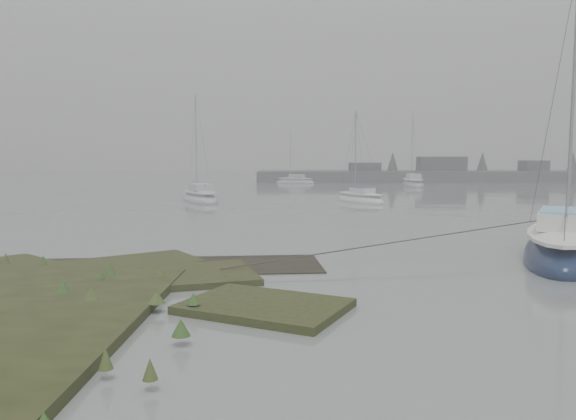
{
  "coord_description": "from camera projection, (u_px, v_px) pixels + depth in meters",
  "views": [
    {
      "loc": [
        1.24,
        -12.87,
        3.49
      ],
      "look_at": [
        0.94,
        4.37,
        1.8
      ],
      "focal_mm": 35.0,
      "sensor_mm": 36.0,
      "label": 1
    }
  ],
  "objects": [
    {
      "name": "ground",
      "position": [
        282.0,
        201.0,
        43.02
      ],
      "size": [
        160.0,
        160.0,
        0.0
      ],
      "primitive_type": "plane",
      "color": "slate",
      "rests_on": "ground"
    },
    {
      "name": "far_shoreline",
      "position": [
        491.0,
        175.0,
        74.21
      ],
      "size": [
        60.0,
        8.0,
        4.15
      ],
      "color": "#4C4F51",
      "rests_on": "ground"
    },
    {
      "name": "sailboat_main",
      "position": [
        565.0,
        249.0,
        18.87
      ],
      "size": [
        5.72,
        8.1,
        10.97
      ],
      "rotation": [
        0.0,
        0.0,
        -0.46
      ],
      "color": "#141F3B",
      "rests_on": "ground"
    },
    {
      "name": "sailboat_white",
      "position": [
        360.0,
        199.0,
        41.89
      ],
      "size": [
        4.11,
        5.36,
        7.35
      ],
      "rotation": [
        0.0,
        0.0,
        0.53
      ],
      "color": "white",
      "rests_on": "ground"
    },
    {
      "name": "sailboat_far_a",
      "position": [
        200.0,
        198.0,
        42.19
      ],
      "size": [
        4.54,
        6.44,
        8.72
      ],
      "rotation": [
        0.0,
        0.0,
        0.45
      ],
      "color": "silver",
      "rests_on": "ground"
    },
    {
      "name": "sailboat_far_b",
      "position": [
        413.0,
        184.0,
        63.02
      ],
      "size": [
        2.23,
        6.5,
        9.12
      ],
      "rotation": [
        0.0,
        0.0,
        -0.02
      ],
      "color": "#A5AAB0",
      "rests_on": "ground"
    },
    {
      "name": "sailboat_far_c",
      "position": [
        295.0,
        182.0,
        69.27
      ],
      "size": [
        5.36,
        3.59,
        7.21
      ],
      "rotation": [
        0.0,
        0.0,
        1.16
      ],
      "color": "silver",
      "rests_on": "ground"
    }
  ]
}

